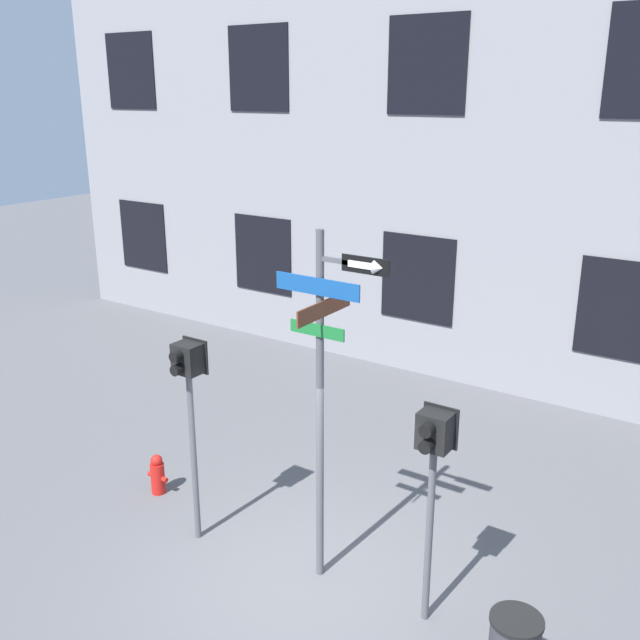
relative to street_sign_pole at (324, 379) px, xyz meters
name	(u,v)px	position (x,y,z in m)	size (l,w,h in m)	color
ground_plane	(303,586)	(-0.10, -0.31, -2.62)	(60.00, 60.00, 0.00)	#515154
building_facade	(539,63)	(-0.10, 6.92, 3.53)	(24.00, 0.63, 12.30)	gray
street_sign_pole	(324,379)	(0.00, 0.00, 0.00)	(1.39, 1.03, 4.31)	#4C4C51
pedestrian_signal_left	(189,386)	(-1.84, -0.28, -0.43)	(0.40, 0.40, 2.78)	#4C4C51
pedestrian_signal_right	(433,457)	(1.36, 0.01, -0.58)	(0.40, 0.40, 2.58)	#4C4C51
fire_hydrant	(158,475)	(-3.09, 0.21, -2.32)	(0.37, 0.21, 0.62)	red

